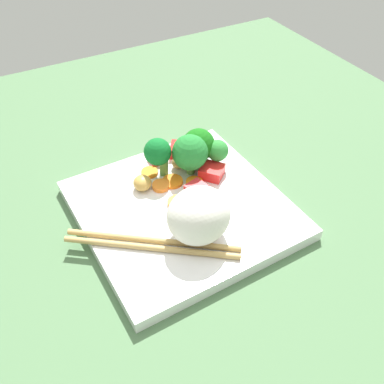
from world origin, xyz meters
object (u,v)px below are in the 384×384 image
(square_plate, at_px, (182,210))
(chopstick_pair, at_px, (152,244))
(rice_mound, at_px, (199,215))
(carrot_slice_0, at_px, (194,182))
(broccoli_floret_3, at_px, (199,145))

(square_plate, bearing_deg, chopstick_pair, 125.43)
(rice_mound, distance_m, carrot_slice_0, 0.11)
(broccoli_floret_3, relative_size, carrot_slice_0, 2.43)
(carrot_slice_0, bearing_deg, square_plate, 130.49)
(square_plate, xyz_separation_m, carrot_slice_0, (0.03, -0.04, 0.01))
(carrot_slice_0, height_order, chopstick_pair, chopstick_pair)
(broccoli_floret_3, xyz_separation_m, carrot_slice_0, (-0.04, 0.03, -0.03))
(carrot_slice_0, bearing_deg, rice_mound, 154.26)
(square_plate, relative_size, broccoli_floret_3, 4.49)
(carrot_slice_0, xyz_separation_m, chopstick_pair, (-0.08, 0.10, 0.00))
(square_plate, relative_size, carrot_slice_0, 10.92)
(broccoli_floret_3, xyz_separation_m, chopstick_pair, (-0.12, 0.13, -0.03))
(broccoli_floret_3, distance_m, carrot_slice_0, 0.06)
(rice_mound, xyz_separation_m, carrot_slice_0, (0.09, -0.04, -0.03))
(square_plate, bearing_deg, broccoli_floret_3, -42.78)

